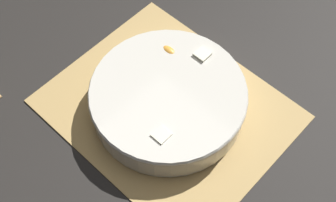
# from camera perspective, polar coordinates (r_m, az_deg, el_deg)

# --- Properties ---
(ground_plane) EXTENTS (6.00, 6.00, 0.00)m
(ground_plane) POSITION_cam_1_polar(r_m,az_deg,el_deg) (0.90, 0.00, -1.02)
(ground_plane) COLOR black
(bamboo_mat_center) EXTENTS (0.44, 0.36, 0.01)m
(bamboo_mat_center) POSITION_cam_1_polar(r_m,az_deg,el_deg) (0.90, 0.00, -0.92)
(bamboo_mat_center) COLOR tan
(bamboo_mat_center) RESTS_ON ground_plane
(fruit_salad_bowl) EXTENTS (0.29, 0.29, 0.07)m
(fruit_salad_bowl) POSITION_cam_1_polar(r_m,az_deg,el_deg) (0.87, 0.00, 0.37)
(fruit_salad_bowl) COLOR silver
(fruit_salad_bowl) RESTS_ON bamboo_mat_center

